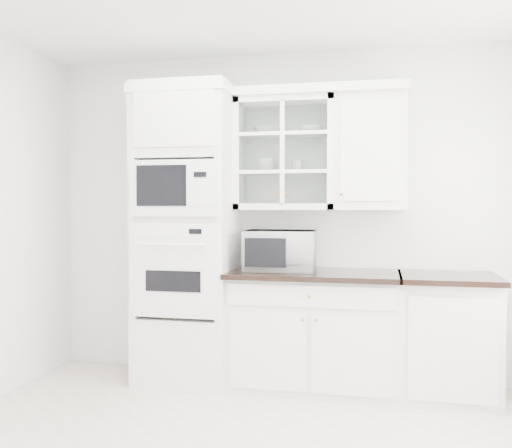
# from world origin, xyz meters

# --- Properties ---
(room_shell) EXTENTS (4.00, 3.50, 2.70)m
(room_shell) POSITION_xyz_m (0.00, 0.43, 1.78)
(room_shell) COLOR white
(room_shell) RESTS_ON ground
(oven_column) EXTENTS (0.76, 0.68, 2.40)m
(oven_column) POSITION_xyz_m (-0.75, 1.42, 1.20)
(oven_column) COLOR white
(oven_column) RESTS_ON ground
(base_cabinet_run) EXTENTS (1.32, 0.67, 0.92)m
(base_cabinet_run) POSITION_xyz_m (0.28, 1.45, 0.46)
(base_cabinet_run) COLOR white
(base_cabinet_run) RESTS_ON ground
(extra_base_cabinet) EXTENTS (0.72, 0.67, 0.92)m
(extra_base_cabinet) POSITION_xyz_m (1.28, 1.45, 0.46)
(extra_base_cabinet) COLOR white
(extra_base_cabinet) RESTS_ON ground
(upper_cabinet_glass) EXTENTS (0.80, 0.33, 0.90)m
(upper_cabinet_glass) POSITION_xyz_m (0.03, 1.58, 1.85)
(upper_cabinet_glass) COLOR white
(upper_cabinet_glass) RESTS_ON room_shell
(upper_cabinet_solid) EXTENTS (0.55, 0.33, 0.90)m
(upper_cabinet_solid) POSITION_xyz_m (0.71, 1.58, 1.85)
(upper_cabinet_solid) COLOR white
(upper_cabinet_solid) RESTS_ON room_shell
(crown_molding) EXTENTS (2.14, 0.38, 0.07)m
(crown_molding) POSITION_xyz_m (-0.07, 1.56, 2.33)
(crown_molding) COLOR white
(crown_molding) RESTS_ON room_shell
(countertop_microwave) EXTENTS (0.57, 0.48, 0.32)m
(countertop_microwave) POSITION_xyz_m (0.01, 1.45, 1.08)
(countertop_microwave) COLOR white
(countertop_microwave) RESTS_ON base_cabinet_run
(bowl_a) EXTENTS (0.31, 0.31, 0.06)m
(bowl_a) POSITION_xyz_m (-0.12, 1.57, 2.04)
(bowl_a) COLOR white
(bowl_a) RESTS_ON upper_cabinet_glass
(bowl_b) EXTENTS (0.20, 0.20, 0.06)m
(bowl_b) POSITION_xyz_m (0.23, 1.59, 2.04)
(bowl_b) COLOR white
(bowl_b) RESTS_ON upper_cabinet_glass
(cup_a) EXTENTS (0.14, 0.14, 0.10)m
(cup_a) POSITION_xyz_m (-0.13, 1.60, 1.76)
(cup_a) COLOR white
(cup_a) RESTS_ON upper_cabinet_glass
(cup_b) EXTENTS (0.10, 0.10, 0.09)m
(cup_b) POSITION_xyz_m (0.12, 1.58, 1.76)
(cup_b) COLOR white
(cup_b) RESTS_ON upper_cabinet_glass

